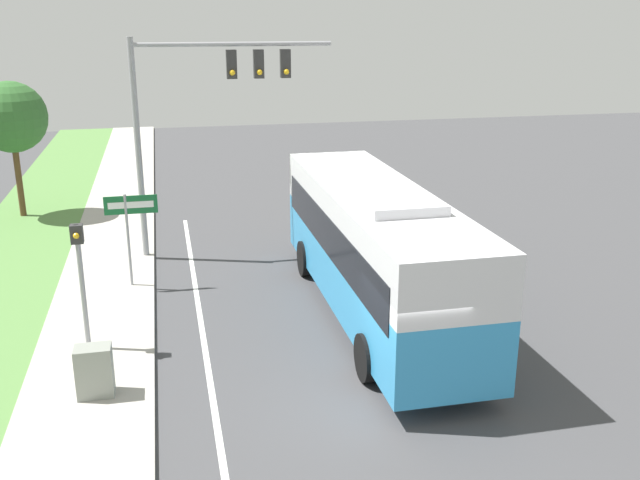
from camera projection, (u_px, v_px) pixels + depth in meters
ground_plane at (387, 401)px, 15.04m from camera, size 80.00×80.00×0.00m
sidewalk at (81, 434)px, 13.73m from camera, size 2.80×80.00×0.12m
lane_divider_near at (216, 421)px, 14.29m from camera, size 0.14×30.00×0.01m
bus at (375, 243)px, 18.74m from camera, size 2.71×11.13×3.71m
signal_gantry at (203, 98)px, 22.75m from camera, size 6.42×0.41×7.15m
pedestrian_signal at (80, 267)px, 16.56m from camera, size 0.28×0.34×3.21m
street_sign at (130, 220)px, 20.61m from camera, size 1.51×0.08×2.89m
utility_cabinet at (94, 371)px, 14.89m from camera, size 0.75×0.52×1.10m
roadside_tree at (11, 117)px, 27.42m from camera, size 2.74×2.74×5.31m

